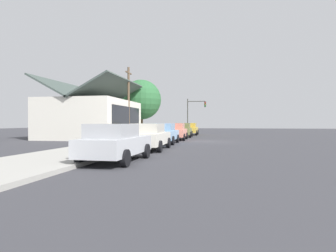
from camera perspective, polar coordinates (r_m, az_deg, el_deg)
The scene contains 13 objects.
ground_plane at distance 25.87m, azimuth 7.03°, elevation -2.98°, with size 120.00×120.00×0.00m, color #38383D.
sidewalk_curb at distance 26.81m, azimuth -5.02°, elevation -2.68°, with size 60.00×4.20×0.16m, color #A3A099.
car_silver at distance 12.44m, azimuth -10.14°, elevation -3.16°, with size 4.55×2.07×1.59m.
car_ivory at distance 17.61m, azimuth -3.56°, elevation -2.03°, with size 4.79×2.03×1.59m.
car_skyblue at distance 22.75m, azimuth -0.83°, elevation -1.43°, with size 4.37×2.05×1.59m.
car_coral at distance 27.80m, azimuth 1.49°, elevation -1.05°, with size 4.53×2.13×1.59m.
car_olive at distance 33.11m, azimuth 2.92°, elevation -0.77°, with size 4.45×2.18×1.59m.
car_mustard at distance 39.01m, azimuth 4.34°, elevation -0.56°, with size 4.79×2.09×1.59m.
storefront_building at distance 32.11m, azimuth -14.43°, elevation 1.52°, with size 11.05×7.93×6.14m.
shade_tree at distance 38.63m, azimuth -5.22°, elevation 5.10°, with size 5.20×5.20×7.25m.
traffic_light_main at distance 43.77m, azimuth 5.21°, elevation 3.08°, with size 0.37×2.79×5.20m.
utility_pole_wooden at distance 31.37m, azimuth -7.66°, elevation 4.83°, with size 1.80×0.24×7.50m.
fire_hydrant_red at distance 26.72m, azimuth -1.96°, elevation -1.80°, with size 0.22×0.22×0.71m.
Camera 1 is at (-25.76, -1.66, 1.64)m, focal length 31.39 mm.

